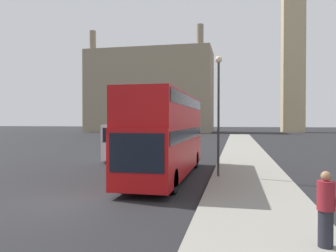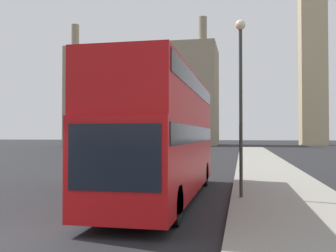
{
  "view_description": "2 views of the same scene",
  "coord_description": "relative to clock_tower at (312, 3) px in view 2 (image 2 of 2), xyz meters",
  "views": [
    {
      "loc": [
        6.26,
        -10.86,
        3.04
      ],
      "look_at": [
        3.0,
        4.75,
        2.78
      ],
      "focal_mm": 35.0,
      "sensor_mm": 36.0,
      "label": 1
    },
    {
      "loc": [
        5.4,
        -7.03,
        2.34
      ],
      "look_at": [
        1.16,
        14.31,
        2.83
      ],
      "focal_mm": 40.0,
      "sensor_mm": 36.0,
      "label": 2
    }
  ],
  "objects": [
    {
      "name": "white_van",
      "position": [
        -22.7,
        -65.94,
        -29.8
      ],
      "size": [
        2.12,
        5.64,
        2.75
      ],
      "color": "white",
      "rests_on": "ground_plane"
    },
    {
      "name": "building_block_distant",
      "position": [
        -37.24,
        -3.89,
        -20.33
      ],
      "size": [
        33.18,
        14.16,
        26.59
      ],
      "color": "gray",
      "rests_on": "ground_plane"
    },
    {
      "name": "clock_tower",
      "position": [
        0.0,
        0.0,
        0.0
      ],
      "size": [
        5.81,
        5.98,
        60.93
      ],
      "color": "tan",
      "rests_on": "ground_plane"
    },
    {
      "name": "street_lamp",
      "position": [
        -15.32,
        -72.95,
        -27.07
      ],
      "size": [
        0.36,
        0.36,
        6.25
      ],
      "color": "#2D332D",
      "rests_on": "sidewalk_strip"
    },
    {
      "name": "red_double_decker_bus",
      "position": [
        -18.05,
        -73.03,
        -28.8
      ],
      "size": [
        2.47,
        10.94,
        4.41
      ],
      "color": "#B71114",
      "rests_on": "ground_plane"
    }
  ]
}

